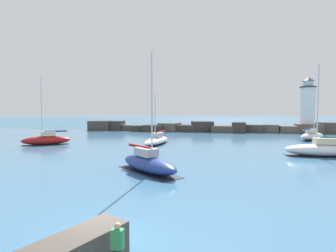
# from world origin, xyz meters

# --- Properties ---
(ground_plane) EXTENTS (600.00, 600.00, 0.00)m
(ground_plane) POSITION_xyz_m (0.00, 0.00, 0.00)
(ground_plane) COLOR #3D6B8E
(open_sea_beyond) EXTENTS (400.00, 116.00, 0.01)m
(open_sea_beyond) POSITION_xyz_m (0.00, 112.95, 0.00)
(open_sea_beyond) COLOR #2D5B7F
(open_sea_beyond) RESTS_ON ground
(breakwater_jetty) EXTENTS (57.22, 7.20, 2.41)m
(breakwater_jetty) POSITION_xyz_m (-0.30, 53.05, 0.99)
(breakwater_jetty) COLOR #423D38
(breakwater_jetty) RESTS_ON ground
(lighthouse) EXTENTS (3.90, 3.90, 12.23)m
(lighthouse) POSITION_xyz_m (23.72, 53.33, 5.23)
(lighthouse) COLOR gray
(lighthouse) RESTS_ON ground
(sailboat_moored_0) EXTENTS (2.97, 8.33, 7.13)m
(sailboat_moored_0) POSITION_xyz_m (-4.37, 27.98, 0.61)
(sailboat_moored_0) COLOR white
(sailboat_moored_0) RESTS_ON ground
(sailboat_moored_1) EXTENTS (7.84, 2.70, 9.73)m
(sailboat_moored_1) POSITION_xyz_m (15.22, 21.56, 0.74)
(sailboat_moored_1) COLOR white
(sailboat_moored_1) RESTS_ON ground
(sailboat_moored_2) EXTENTS (6.35, 4.94, 9.45)m
(sailboat_moored_2) POSITION_xyz_m (-19.76, 24.76, 0.74)
(sailboat_moored_2) COLOR maroon
(sailboat_moored_2) RESTS_ON ground
(sailboat_moored_3) EXTENTS (6.35, 6.01, 9.24)m
(sailboat_moored_3) POSITION_xyz_m (-1.22, 11.19, 0.71)
(sailboat_moored_3) COLOR navy
(sailboat_moored_3) RESTS_ON ground
(sailboat_moored_4) EXTENTS (5.62, 5.39, 8.15)m
(sailboat_moored_4) POSITION_xyz_m (19.64, 37.90, 0.74)
(sailboat_moored_4) COLOR white
(sailboat_moored_4) RESTS_ON ground
(person_on_rocks) EXTENTS (0.36, 0.22, 1.54)m
(person_on_rocks) POSITION_xyz_m (1.20, -1.54, 0.85)
(person_on_rocks) COLOR #282833
(person_on_rocks) RESTS_ON ground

